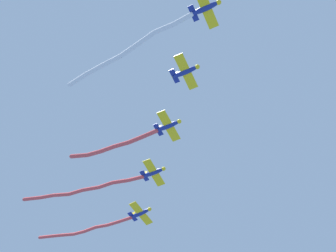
% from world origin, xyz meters
% --- Properties ---
extents(airplane_lead, '(5.55, 6.69, 1.76)m').
position_xyz_m(airplane_lead, '(3.50, -0.65, 71.71)').
color(airplane_lead, navy).
extents(smoke_trail_lead, '(19.15, 16.01, 1.57)m').
position_xyz_m(smoke_trail_lead, '(14.83, -9.50, 71.14)').
color(smoke_trail_lead, white).
extents(airplane_left_wing, '(5.55, 6.69, 1.76)m').
position_xyz_m(airplane_left_wing, '(4.61, -12.13, 71.96)').
color(airplane_left_wing, navy).
extents(airplane_right_wing, '(5.59, 6.64, 1.76)m').
position_xyz_m(airplane_right_wing, '(5.72, -23.61, 72.21)').
color(airplane_right_wing, navy).
extents(smoke_trail_right_wing, '(16.25, 9.65, 1.44)m').
position_xyz_m(smoke_trail_right_wing, '(15.29, -29.84, 72.25)').
color(smoke_trail_right_wing, '#DB4C4C').
extents(airplane_slot, '(5.57, 6.67, 1.76)m').
position_xyz_m(airplane_slot, '(6.83, -35.10, 72.46)').
color(airplane_slot, navy).
extents(smoke_trail_slot, '(24.92, 13.03, 3.36)m').
position_xyz_m(smoke_trail_slot, '(20.69, -43.14, 73.96)').
color(smoke_trail_slot, '#DB4C4C').
extents(airplane_trail, '(5.74, 6.39, 1.76)m').
position_xyz_m(airplane_trail, '(7.94, -46.57, 72.71)').
color(airplane_trail, navy).
extents(smoke_trail_trail, '(20.47, 12.47, 3.13)m').
position_xyz_m(smoke_trail_trail, '(19.56, -54.51, 73.73)').
color(smoke_trail_trail, '#DB4C4C').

